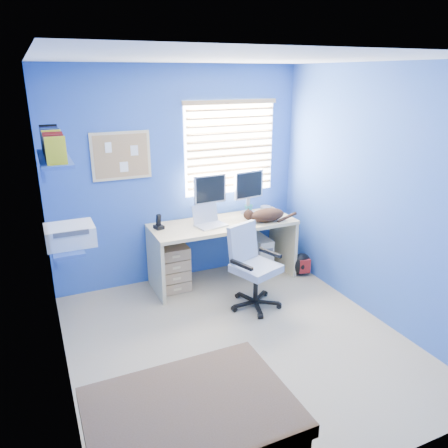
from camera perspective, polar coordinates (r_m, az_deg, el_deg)
name	(u,v)px	position (r m, az deg, el deg)	size (l,w,h in m)	color
floor	(238,342)	(4.26, 1.82, -15.13)	(3.00, 3.20, 0.00)	tan
ceiling	(241,59)	(3.52, 2.28, 20.78)	(3.00, 3.20, 0.00)	white
wall_back	(179,177)	(5.13, -5.93, 6.12)	(3.00, 0.01, 2.50)	blue
wall_front	(372,301)	(2.49, 18.77, -9.48)	(3.00, 0.01, 2.50)	blue
wall_left	(51,243)	(3.36, -21.63, -2.29)	(0.01, 3.20, 2.50)	blue
wall_right	(376,196)	(4.55, 19.27, 3.42)	(0.01, 3.20, 2.50)	blue
desk	(223,252)	(5.24, -0.12, -3.63)	(1.71, 0.65, 0.74)	#CDB588
laptop	(211,217)	(4.96, -1.72, 0.93)	(0.33, 0.26, 0.22)	silver
monitor_left	(209,197)	(5.17, -1.91, 3.55)	(0.40, 0.12, 0.54)	silver
monitor_right	(248,192)	(5.38, 3.16, 4.16)	(0.40, 0.12, 0.54)	silver
phone	(159,222)	(4.93, -8.54, 0.31)	(0.09, 0.11, 0.17)	black
mug	(249,209)	(5.46, 3.23, 1.97)	(0.10, 0.09, 0.10)	#1B6A73
cd_spindle	(266,209)	(5.53, 5.46, 1.99)	(0.13, 0.13, 0.07)	silver
cat	(267,215)	(5.16, 5.69, 1.18)	(0.43, 0.22, 0.15)	black
tower_pc	(259,254)	(5.57, 4.58, -3.87)	(0.19, 0.44, 0.45)	beige
drawer_boxes	(173,268)	(5.08, -6.67, -5.76)	(0.35, 0.28, 0.54)	tan
yellow_book	(256,269)	(5.40, 4.26, -5.89)	(0.03, 0.17, 0.24)	yellow
backpack	(301,264)	(5.54, 10.08, -5.18)	(0.25, 0.19, 0.29)	black
bed_corner	(192,442)	(2.97, -4.22, -26.57)	(1.15, 0.82, 0.56)	brown
office_chair	(253,277)	(4.71, 3.77, -6.90)	(0.66, 0.66, 0.89)	black
window_blinds	(231,148)	(5.28, 0.86, 9.90)	(1.15, 0.05, 1.10)	white
corkboard	(121,156)	(4.90, -13.28, 8.66)	(0.64, 0.02, 0.52)	#CDB588
wall_shelves	(61,191)	(4.03, -20.57, 4.04)	(0.42, 0.90, 1.05)	#3050A3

